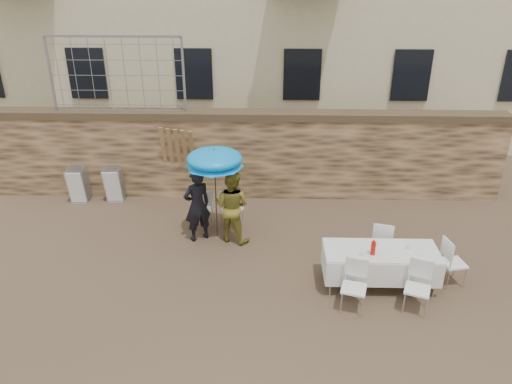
{
  "coord_description": "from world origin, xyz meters",
  "views": [
    {
      "loc": [
        0.65,
        -6.82,
        5.72
      ],
      "look_at": [
        0.4,
        2.2,
        1.4
      ],
      "focal_mm": 35.0,
      "sensor_mm": 36.0,
      "label": 1
    }
  ],
  "objects_px": {
    "soda_bottle": "(373,248)",
    "table_chair_front_left": "(354,287)",
    "couple_chair_left": "(201,208)",
    "banquet_table": "(382,252)",
    "couple_chair_right": "(232,208)",
    "table_chair_back": "(382,241)",
    "table_chair_side": "(454,262)",
    "chair_stack_right": "(116,181)",
    "man_suit": "(197,205)",
    "woman_dress": "(232,206)",
    "chair_stack_left": "(81,181)",
    "table_chair_front_right": "(418,288)",
    "umbrella": "(215,161)"
  },
  "relations": [
    {
      "from": "table_chair_side",
      "to": "man_suit",
      "type": "bearing_deg",
      "value": 61.99
    },
    {
      "from": "couple_chair_left",
      "to": "banquet_table",
      "type": "bearing_deg",
      "value": 123.3
    },
    {
      "from": "couple_chair_right",
      "to": "banquet_table",
      "type": "bearing_deg",
      "value": 171.26
    },
    {
      "from": "table_chair_side",
      "to": "chair_stack_right",
      "type": "bearing_deg",
      "value": 53.33
    },
    {
      "from": "chair_stack_right",
      "to": "man_suit",
      "type": "bearing_deg",
      "value": -40.13
    },
    {
      "from": "umbrella",
      "to": "table_chair_side",
      "type": "distance_m",
      "value": 5.09
    },
    {
      "from": "table_chair_side",
      "to": "soda_bottle",
      "type": "bearing_deg",
      "value": 87.54
    },
    {
      "from": "umbrella",
      "to": "table_chair_front_left",
      "type": "xyz_separation_m",
      "value": [
        2.64,
        -2.46,
        -1.34
      ]
    },
    {
      "from": "woman_dress",
      "to": "chair_stack_right",
      "type": "relative_size",
      "value": 1.79
    },
    {
      "from": "woman_dress",
      "to": "chair_stack_left",
      "type": "xyz_separation_m",
      "value": [
        -4.02,
        2.0,
        -0.36
      ]
    },
    {
      "from": "umbrella",
      "to": "chair_stack_left",
      "type": "height_order",
      "value": "umbrella"
    },
    {
      "from": "table_chair_back",
      "to": "chair_stack_right",
      "type": "height_order",
      "value": "table_chair_back"
    },
    {
      "from": "table_chair_back",
      "to": "table_chair_side",
      "type": "bearing_deg",
      "value": 165.22
    },
    {
      "from": "soda_bottle",
      "to": "chair_stack_right",
      "type": "distance_m",
      "value": 6.94
    },
    {
      "from": "man_suit",
      "to": "table_chair_front_left",
      "type": "xyz_separation_m",
      "value": [
        3.04,
        -2.36,
        -0.35
      ]
    },
    {
      "from": "woman_dress",
      "to": "table_chair_front_left",
      "type": "height_order",
      "value": "woman_dress"
    },
    {
      "from": "umbrella",
      "to": "couple_chair_left",
      "type": "height_order",
      "value": "umbrella"
    },
    {
      "from": "woman_dress",
      "to": "couple_chair_left",
      "type": "relative_size",
      "value": 1.71
    },
    {
      "from": "table_chair_front_left",
      "to": "banquet_table",
      "type": "bearing_deg",
      "value": 66.63
    },
    {
      "from": "couple_chair_left",
      "to": "banquet_table",
      "type": "xyz_separation_m",
      "value": [
        3.64,
        -2.16,
        0.25
      ]
    },
    {
      "from": "banquet_table",
      "to": "table_chair_back",
      "type": "distance_m",
      "value": 0.86
    },
    {
      "from": "soda_bottle",
      "to": "table_chair_back",
      "type": "distance_m",
      "value": 1.11
    },
    {
      "from": "man_suit",
      "to": "soda_bottle",
      "type": "xyz_separation_m",
      "value": [
        3.44,
        -1.76,
        0.07
      ]
    },
    {
      "from": "umbrella",
      "to": "couple_chair_left",
      "type": "bearing_deg",
      "value": 131.63
    },
    {
      "from": "banquet_table",
      "to": "table_chair_front_left",
      "type": "height_order",
      "value": "table_chair_front_left"
    },
    {
      "from": "woman_dress",
      "to": "couple_chair_right",
      "type": "height_order",
      "value": "woman_dress"
    },
    {
      "from": "table_chair_front_left",
      "to": "woman_dress",
      "type": "bearing_deg",
      "value": 149.46
    },
    {
      "from": "chair_stack_left",
      "to": "man_suit",
      "type": "bearing_deg",
      "value": -31.43
    },
    {
      "from": "table_chair_front_left",
      "to": "table_chair_back",
      "type": "distance_m",
      "value": 1.74
    },
    {
      "from": "umbrella",
      "to": "table_chair_front_left",
      "type": "bearing_deg",
      "value": -42.95
    },
    {
      "from": "table_chair_front_right",
      "to": "chair_stack_left",
      "type": "relative_size",
      "value": 1.04
    },
    {
      "from": "table_chair_front_right",
      "to": "man_suit",
      "type": "bearing_deg",
      "value": 171.16
    },
    {
      "from": "table_chair_front_left",
      "to": "chair_stack_right",
      "type": "relative_size",
      "value": 1.04
    },
    {
      "from": "umbrella",
      "to": "table_chair_side",
      "type": "bearing_deg",
      "value": -19.12
    },
    {
      "from": "table_chair_back",
      "to": "chair_stack_right",
      "type": "relative_size",
      "value": 1.04
    },
    {
      "from": "woman_dress",
      "to": "soda_bottle",
      "type": "xyz_separation_m",
      "value": [
        2.69,
        -1.76,
        0.08
      ]
    },
    {
      "from": "banquet_table",
      "to": "table_chair_back",
      "type": "relative_size",
      "value": 2.19
    },
    {
      "from": "woman_dress",
      "to": "couple_chair_right",
      "type": "xyz_separation_m",
      "value": [
        -0.05,
        0.55,
        -0.34
      ]
    },
    {
      "from": "table_chair_front_right",
      "to": "soda_bottle",
      "type": "bearing_deg",
      "value": 160.23
    },
    {
      "from": "soda_bottle",
      "to": "chair_stack_left",
      "type": "relative_size",
      "value": 0.28
    },
    {
      "from": "woman_dress",
      "to": "table_chair_back",
      "type": "height_order",
      "value": "woman_dress"
    },
    {
      "from": "table_chair_side",
      "to": "chair_stack_right",
      "type": "distance_m",
      "value": 8.2
    },
    {
      "from": "man_suit",
      "to": "banquet_table",
      "type": "distance_m",
      "value": 3.98
    },
    {
      "from": "umbrella",
      "to": "table_chair_front_left",
      "type": "relative_size",
      "value": 2.01
    },
    {
      "from": "umbrella",
      "to": "table_chair_front_right",
      "type": "xyz_separation_m",
      "value": [
        3.74,
        -2.46,
        -1.34
      ]
    },
    {
      "from": "table_chair_side",
      "to": "table_chair_front_right",
      "type": "bearing_deg",
      "value": 122.02
    },
    {
      "from": "soda_bottle",
      "to": "table_chair_front_left",
      "type": "xyz_separation_m",
      "value": [
        -0.4,
        -0.6,
        -0.43
      ]
    },
    {
      "from": "table_chair_front_right",
      "to": "table_chair_side",
      "type": "relative_size",
      "value": 1.0
    },
    {
      "from": "chair_stack_left",
      "to": "table_chair_front_right",
      "type": "bearing_deg",
      "value": -30.45
    },
    {
      "from": "soda_bottle",
      "to": "banquet_table",
      "type": "bearing_deg",
      "value": 36.87
    }
  ]
}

